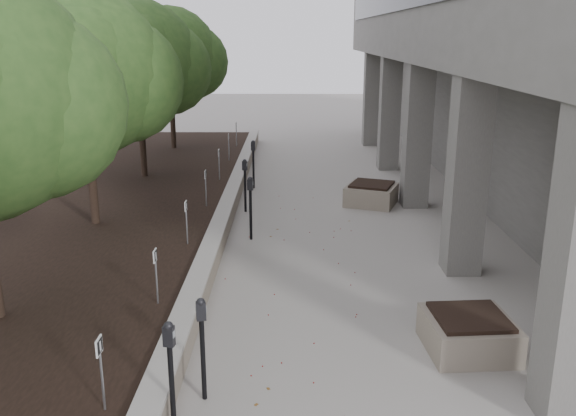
{
  "coord_description": "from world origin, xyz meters",
  "views": [
    {
      "loc": [
        -0.1,
        -5.83,
        4.75
      ],
      "look_at": [
        -0.18,
        6.66,
        1.16
      ],
      "focal_mm": 37.8,
      "sensor_mm": 36.0,
      "label": 1
    }
  ],
  "objects_px": {
    "planter_front": "(469,333)",
    "parking_meter_3": "(251,208)",
    "crabapple_tree_3": "(86,109)",
    "parking_meter_1": "(171,379)",
    "crabapple_tree_5": "(170,78)",
    "parking_meter_2": "(203,349)",
    "planter_back": "(371,194)",
    "crabapple_tree_4": "(139,89)",
    "parking_meter_4": "(245,186)",
    "parking_meter_5": "(253,164)"
  },
  "relations": [
    {
      "from": "parking_meter_2",
      "to": "parking_meter_5",
      "type": "relative_size",
      "value": 0.96
    },
    {
      "from": "parking_meter_1",
      "to": "planter_back",
      "type": "distance_m",
      "value": 11.19
    },
    {
      "from": "planter_front",
      "to": "planter_back",
      "type": "relative_size",
      "value": 0.96
    },
    {
      "from": "crabapple_tree_3",
      "to": "parking_meter_1",
      "type": "xyz_separation_m",
      "value": [
        3.25,
        -7.39,
        -2.36
      ]
    },
    {
      "from": "crabapple_tree_3",
      "to": "parking_meter_5",
      "type": "bearing_deg",
      "value": 55.32
    },
    {
      "from": "crabapple_tree_3",
      "to": "planter_front",
      "type": "distance_m",
      "value": 9.58
    },
    {
      "from": "parking_meter_4",
      "to": "planter_back",
      "type": "bearing_deg",
      "value": 30.59
    },
    {
      "from": "planter_front",
      "to": "planter_back",
      "type": "bearing_deg",
      "value": 93.0
    },
    {
      "from": "crabapple_tree_5",
      "to": "parking_meter_3",
      "type": "bearing_deg",
      "value": -69.64
    },
    {
      "from": "crabapple_tree_4",
      "to": "parking_meter_5",
      "type": "bearing_deg",
      "value": 0.38
    },
    {
      "from": "parking_meter_1",
      "to": "parking_meter_5",
      "type": "height_order",
      "value": "parking_meter_5"
    },
    {
      "from": "parking_meter_1",
      "to": "planter_front",
      "type": "relative_size",
      "value": 1.18
    },
    {
      "from": "parking_meter_4",
      "to": "planter_back",
      "type": "distance_m",
      "value": 3.7
    },
    {
      "from": "parking_meter_4",
      "to": "planter_front",
      "type": "distance_m",
      "value": 8.67
    },
    {
      "from": "crabapple_tree_4",
      "to": "parking_meter_2",
      "type": "relative_size",
      "value": 3.68
    },
    {
      "from": "parking_meter_3",
      "to": "parking_meter_4",
      "type": "height_order",
      "value": "parking_meter_3"
    },
    {
      "from": "parking_meter_5",
      "to": "planter_back",
      "type": "bearing_deg",
      "value": -24.52
    },
    {
      "from": "crabapple_tree_4",
      "to": "parking_meter_4",
      "type": "relative_size",
      "value": 3.65
    },
    {
      "from": "parking_meter_1",
      "to": "planter_back",
      "type": "bearing_deg",
      "value": 82.46
    },
    {
      "from": "planter_back",
      "to": "crabapple_tree_5",
      "type": "bearing_deg",
      "value": 135.56
    },
    {
      "from": "parking_meter_2",
      "to": "parking_meter_3",
      "type": "distance_m",
      "value": 6.64
    },
    {
      "from": "parking_meter_2",
      "to": "parking_meter_1",
      "type": "bearing_deg",
      "value": -124.73
    },
    {
      "from": "parking_meter_4",
      "to": "crabapple_tree_5",
      "type": "bearing_deg",
      "value": 132.06
    },
    {
      "from": "parking_meter_4",
      "to": "parking_meter_5",
      "type": "relative_size",
      "value": 0.96
    },
    {
      "from": "parking_meter_5",
      "to": "planter_front",
      "type": "distance_m",
      "value": 11.09
    },
    {
      "from": "planter_front",
      "to": "parking_meter_3",
      "type": "bearing_deg",
      "value": 125.1
    },
    {
      "from": "parking_meter_3",
      "to": "parking_meter_5",
      "type": "relative_size",
      "value": 1.0
    },
    {
      "from": "crabapple_tree_3",
      "to": "parking_meter_4",
      "type": "xyz_separation_m",
      "value": [
        3.41,
        2.34,
        -2.38
      ]
    },
    {
      "from": "planter_front",
      "to": "parking_meter_1",
      "type": "bearing_deg",
      "value": -153.73
    },
    {
      "from": "crabapple_tree_5",
      "to": "parking_meter_4",
      "type": "distance_m",
      "value": 8.72
    },
    {
      "from": "crabapple_tree_3",
      "to": "parking_meter_3",
      "type": "xyz_separation_m",
      "value": [
        3.72,
        -0.03,
        -2.35
      ]
    },
    {
      "from": "crabapple_tree_4",
      "to": "parking_meter_5",
      "type": "height_order",
      "value": "crabapple_tree_4"
    },
    {
      "from": "crabapple_tree_3",
      "to": "parking_meter_2",
      "type": "relative_size",
      "value": 3.68
    },
    {
      "from": "crabapple_tree_4",
      "to": "planter_front",
      "type": "height_order",
      "value": "crabapple_tree_4"
    },
    {
      "from": "parking_meter_4",
      "to": "parking_meter_5",
      "type": "xyz_separation_m",
      "value": [
        0.06,
        2.69,
        0.03
      ]
    },
    {
      "from": "crabapple_tree_3",
      "to": "planter_back",
      "type": "bearing_deg",
      "value": 24.12
    },
    {
      "from": "parking_meter_3",
      "to": "parking_meter_4",
      "type": "relative_size",
      "value": 1.04
    },
    {
      "from": "crabapple_tree_3",
      "to": "parking_meter_2",
      "type": "bearing_deg",
      "value": -62.12
    },
    {
      "from": "crabapple_tree_5",
      "to": "parking_meter_2",
      "type": "bearing_deg",
      "value": -78.06
    },
    {
      "from": "parking_meter_3",
      "to": "planter_front",
      "type": "height_order",
      "value": "parking_meter_3"
    },
    {
      "from": "crabapple_tree_5",
      "to": "parking_meter_5",
      "type": "bearing_deg",
      "value": -55.07
    },
    {
      "from": "crabapple_tree_3",
      "to": "parking_meter_4",
      "type": "bearing_deg",
      "value": 34.39
    },
    {
      "from": "parking_meter_2",
      "to": "parking_meter_3",
      "type": "bearing_deg",
      "value": 73.78
    },
    {
      "from": "crabapple_tree_4",
      "to": "parking_meter_3",
      "type": "distance_m",
      "value": 6.68
    },
    {
      "from": "planter_back",
      "to": "parking_meter_1",
      "type": "bearing_deg",
      "value": -109.61
    },
    {
      "from": "parking_meter_1",
      "to": "planter_front",
      "type": "height_order",
      "value": "parking_meter_1"
    },
    {
      "from": "parking_meter_2",
      "to": "parking_meter_4",
      "type": "distance_m",
      "value": 8.99
    },
    {
      "from": "parking_meter_2",
      "to": "parking_meter_4",
      "type": "bearing_deg",
      "value": 76.18
    },
    {
      "from": "crabapple_tree_3",
      "to": "parking_meter_3",
      "type": "height_order",
      "value": "crabapple_tree_3"
    },
    {
      "from": "crabapple_tree_3",
      "to": "planter_back",
      "type": "distance_m",
      "value": 8.17
    }
  ]
}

